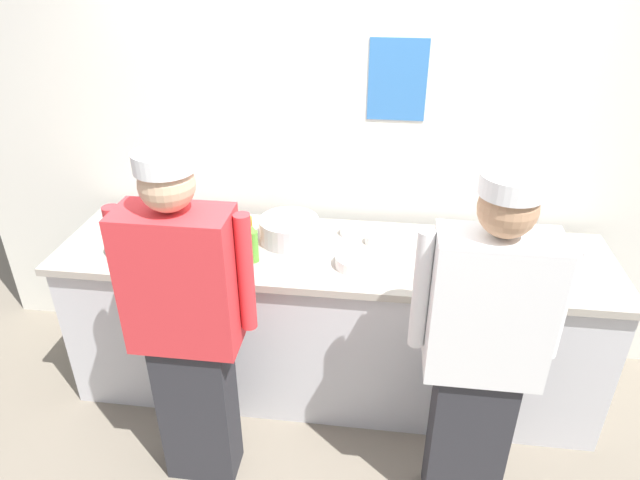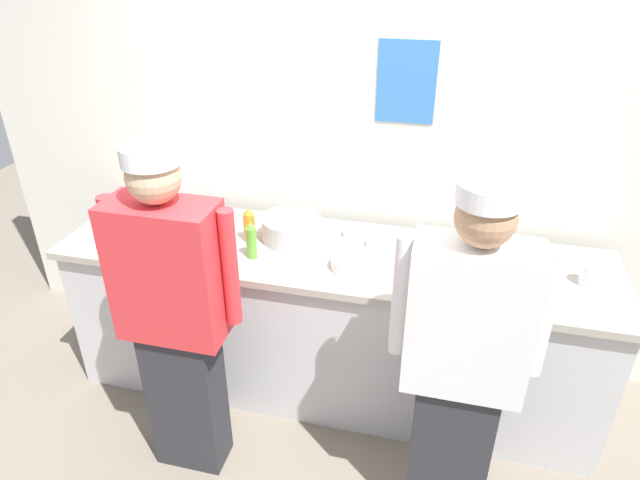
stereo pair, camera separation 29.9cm
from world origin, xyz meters
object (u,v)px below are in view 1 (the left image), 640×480
at_px(plate_stack_rear, 129,245).
at_px(ramekin_orange_sauce, 191,241).
at_px(ramekin_red_sauce, 218,231).
at_px(ramekin_green_sauce, 374,239).
at_px(chef_near_left, 187,323).
at_px(sheet_tray, 466,253).
at_px(squeeze_bottle_primary, 247,229).
at_px(plate_stack_front, 357,261).
at_px(squeeze_bottle_secondary, 253,244).
at_px(deli_cup, 583,259).
at_px(ramekin_yellow_sauce, 349,231).
at_px(chef_center, 482,351).
at_px(mixing_bowl_steel, 289,230).
at_px(chefs_knife, 540,269).

height_order(plate_stack_rear, ramekin_orange_sauce, plate_stack_rear).
distance_m(ramekin_red_sauce, ramekin_green_sauce, 0.87).
distance_m(chef_near_left, sheet_tray, 1.47).
bearing_deg(sheet_tray, squeeze_bottle_primary, -178.26).
distance_m(plate_stack_front, squeeze_bottle_secondary, 0.54).
relative_size(plate_stack_rear, deli_cup, 2.28).
bearing_deg(squeeze_bottle_primary, ramekin_yellow_sauce, 18.88).
relative_size(chef_near_left, squeeze_bottle_secondary, 8.27).
distance_m(chef_center, sheet_tray, 0.75).
relative_size(mixing_bowl_steel, chefs_knife, 1.19).
relative_size(chef_center, plate_stack_front, 7.58).
bearing_deg(plate_stack_rear, deli_cup, 3.08).
xyz_separation_m(ramekin_yellow_sauce, chefs_knife, (0.99, -0.25, -0.02)).
bearing_deg(squeeze_bottle_secondary, ramekin_yellow_sauce, 37.12).
bearing_deg(ramekin_red_sauce, ramekin_yellow_sauce, 7.07).
xyz_separation_m(squeeze_bottle_primary, ramekin_yellow_sauce, (0.54, 0.18, -0.07)).
distance_m(sheet_tray, ramekin_green_sauce, 0.49).
bearing_deg(squeeze_bottle_primary, plate_stack_front, -13.74).
xyz_separation_m(plate_stack_front, ramekin_orange_sauce, (-0.91, 0.11, -0.01)).
bearing_deg(plate_stack_front, chef_near_left, -141.97).
bearing_deg(chefs_knife, plate_stack_rear, -177.89).
bearing_deg(mixing_bowl_steel, sheet_tray, -2.50).
height_order(chef_center, ramekin_green_sauce, chef_center).
bearing_deg(ramekin_yellow_sauce, chef_near_left, -125.90).
height_order(ramekin_yellow_sauce, ramekin_orange_sauce, ramekin_yellow_sauce).
distance_m(chef_near_left, mixing_bowl_steel, 0.85).
bearing_deg(sheet_tray, ramekin_orange_sauce, -177.00).
height_order(chef_center, deli_cup, chef_center).
bearing_deg(ramekin_yellow_sauce, ramekin_orange_sauce, -164.99).
height_order(plate_stack_front, sheet_tray, plate_stack_front).
distance_m(chef_near_left, squeeze_bottle_primary, 0.72).
bearing_deg(squeeze_bottle_primary, chef_center, -31.51).
height_order(mixing_bowl_steel, ramekin_yellow_sauce, mixing_bowl_steel).
distance_m(squeeze_bottle_secondary, ramekin_green_sauce, 0.67).
xyz_separation_m(squeeze_bottle_primary, ramekin_orange_sauce, (-0.30, -0.04, -0.07)).
xyz_separation_m(chef_near_left, chefs_knife, (1.63, 0.64, 0.02)).
height_order(ramekin_yellow_sauce, ramekin_red_sauce, ramekin_yellow_sauce).
height_order(plate_stack_front, mixing_bowl_steel, mixing_bowl_steel).
relative_size(chef_near_left, ramekin_red_sauce, 15.76).
xyz_separation_m(chef_center, ramekin_yellow_sauce, (-0.63, 0.90, 0.05)).
relative_size(plate_stack_front, squeeze_bottle_secondary, 1.08).
relative_size(ramekin_green_sauce, deli_cup, 0.86).
height_order(sheet_tray, chefs_knife, sheet_tray).
height_order(mixing_bowl_steel, ramekin_red_sauce, mixing_bowl_steel).
xyz_separation_m(chef_near_left, deli_cup, (1.84, 0.68, 0.07)).
xyz_separation_m(plate_stack_front, plate_stack_rear, (-1.22, 0.00, 0.01)).
xyz_separation_m(ramekin_yellow_sauce, ramekin_orange_sauce, (-0.84, -0.23, -0.00)).
height_order(squeeze_bottle_primary, ramekin_red_sauce, squeeze_bottle_primary).
bearing_deg(sheet_tray, mixing_bowl_steel, 177.50).
xyz_separation_m(chef_near_left, plate_stack_rear, (-0.51, 0.56, 0.05)).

